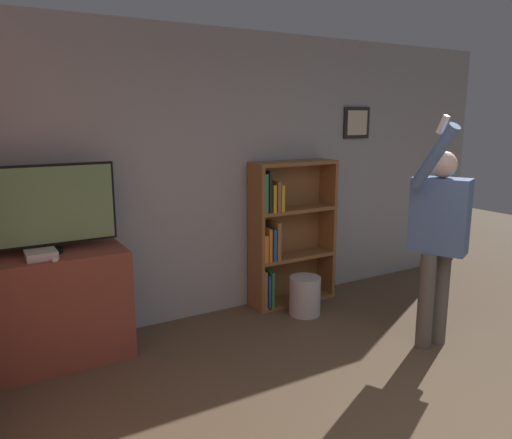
# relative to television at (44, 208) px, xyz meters

# --- Properties ---
(wall_back) EXTENTS (6.76, 0.09, 2.70)m
(wall_back) POSITION_rel_television_xyz_m (1.75, 0.29, 0.12)
(wall_back) COLOR #9EA3A8
(wall_back) RESTS_ON ground_plane
(tv_ledge) EXTENTS (1.13, 0.53, 0.88)m
(tv_ledge) POSITION_rel_television_xyz_m (-0.00, -0.03, -0.79)
(tv_ledge) COLOR brown
(tv_ledge) RESTS_ON ground_plane
(television) EXTENTS (1.05, 0.22, 0.68)m
(television) POSITION_rel_television_xyz_m (0.00, 0.00, 0.00)
(television) COLOR black
(television) RESTS_ON tv_ledge
(game_console) EXTENTS (0.22, 0.21, 0.06)m
(game_console) POSITION_rel_television_xyz_m (-0.07, -0.13, -0.32)
(game_console) COLOR silver
(game_console) RESTS_ON tv_ledge
(remote_loose) EXTENTS (0.05, 0.14, 0.02)m
(remote_loose) POSITION_rel_television_xyz_m (0.00, -0.21, -0.34)
(remote_loose) COLOR white
(remote_loose) RESTS_ON tv_ledge
(bookshelf) EXTENTS (0.92, 0.28, 1.47)m
(bookshelf) POSITION_rel_television_xyz_m (2.26, 0.11, -0.49)
(bookshelf) COLOR brown
(bookshelf) RESTS_ON ground_plane
(person) EXTENTS (0.59, 0.56, 1.92)m
(person) POSITION_rel_television_xyz_m (2.78, -1.35, -0.24)
(person) COLOR #56514C
(person) RESTS_ON ground_plane
(waste_bin) EXTENTS (0.30, 0.30, 0.38)m
(waste_bin) POSITION_rel_television_xyz_m (2.26, -0.26, -1.04)
(waste_bin) COLOR #B7B7BC
(waste_bin) RESTS_ON ground_plane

